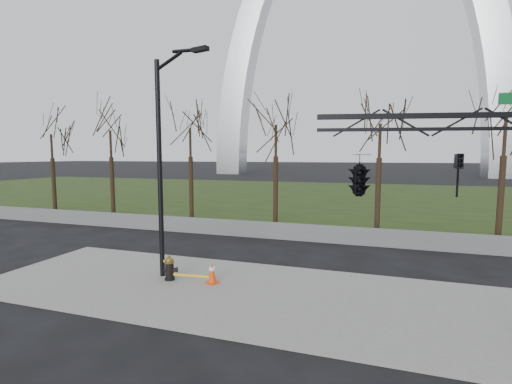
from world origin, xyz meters
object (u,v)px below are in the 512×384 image
(street_light, at_px, (164,153))
(traffic_cone, at_px, (212,273))
(traffic_signal_mast, at_px, (393,175))
(fire_hydrant, at_px, (170,269))

(street_light, bearing_deg, traffic_cone, 10.34)
(traffic_cone, relative_size, traffic_signal_mast, 0.12)
(street_light, relative_size, traffic_signal_mast, 1.37)
(street_light, xyz_separation_m, traffic_signal_mast, (7.63, -2.42, -0.55))
(fire_hydrant, distance_m, traffic_cone, 1.61)
(fire_hydrant, xyz_separation_m, traffic_signal_mast, (7.33, -2.16, 3.63))
(fire_hydrant, xyz_separation_m, traffic_cone, (1.60, 0.16, -0.04))
(fire_hydrant, distance_m, street_light, 4.20)
(fire_hydrant, bearing_deg, traffic_cone, -12.09)
(street_light, bearing_deg, traffic_signal_mast, -4.22)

